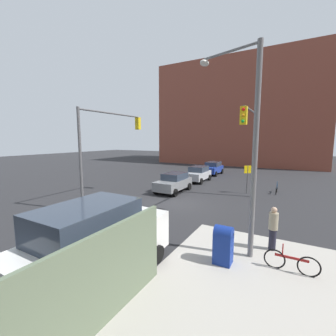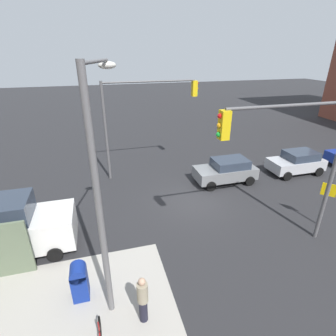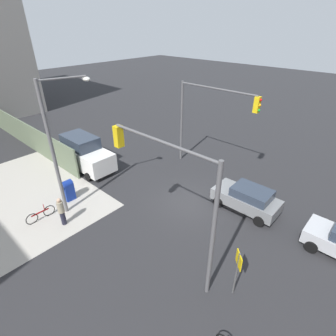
{
  "view_description": "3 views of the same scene",
  "coord_description": "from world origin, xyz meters",
  "px_view_note": "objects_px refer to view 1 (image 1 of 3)",
  "views": [
    {
      "loc": [
        13.97,
        7.02,
        4.55
      ],
      "look_at": [
        -0.09,
        -0.82,
        2.47
      ],
      "focal_mm": 24.0,
      "sensor_mm": 36.0,
      "label": 1
    },
    {
      "loc": [
        4.99,
        12.37,
        8.17
      ],
      "look_at": [
        1.45,
        -0.44,
        2.18
      ],
      "focal_mm": 28.0,
      "sensor_mm": 36.0,
      "label": 2
    },
    {
      "loc": [
        -8.21,
        11.14,
        10.41
      ],
      "look_at": [
        1.25,
        0.71,
        2.47
      ],
      "focal_mm": 28.0,
      "sensor_mm": 36.0,
      "label": 3
    }
  ],
  "objects_px": {
    "van_white_delivery": "(96,244)",
    "pedestrian_crossing": "(273,228)",
    "street_lamp_corner": "(246,135)",
    "mailbox_blue": "(223,243)",
    "traffic_signal_nw_corner": "(252,138)",
    "bicycle_at_crosswalk": "(277,189)",
    "bicycle_leaning_on_fence": "(291,262)",
    "coupe_blue": "(213,168)",
    "coupe_gray": "(174,182)",
    "sedan_silver": "(198,174)",
    "traffic_signal_se_corner": "(108,137)"
  },
  "relations": [
    {
      "from": "van_white_delivery",
      "to": "pedestrian_crossing",
      "type": "distance_m",
      "value": 6.9
    },
    {
      "from": "street_lamp_corner",
      "to": "mailbox_blue",
      "type": "xyz_separation_m",
      "value": [
        1.11,
        -0.45,
        -3.94
      ]
    },
    {
      "from": "traffic_signal_nw_corner",
      "to": "pedestrian_crossing",
      "type": "relative_size",
      "value": 3.57
    },
    {
      "from": "mailbox_blue",
      "to": "bicycle_at_crosswalk",
      "type": "distance_m",
      "value": 13.05
    },
    {
      "from": "van_white_delivery",
      "to": "bicycle_leaning_on_fence",
      "type": "height_order",
      "value": "van_white_delivery"
    },
    {
      "from": "traffic_signal_nw_corner",
      "to": "bicycle_at_crosswalk",
      "type": "relative_size",
      "value": 3.71
    },
    {
      "from": "bicycle_leaning_on_fence",
      "to": "bicycle_at_crosswalk",
      "type": "height_order",
      "value": "same"
    },
    {
      "from": "mailbox_blue",
      "to": "coupe_blue",
      "type": "relative_size",
      "value": 0.36
    },
    {
      "from": "bicycle_at_crosswalk",
      "to": "bicycle_leaning_on_fence",
      "type": "bearing_deg",
      "value": 5.51
    },
    {
      "from": "coupe_gray",
      "to": "traffic_signal_nw_corner",
      "type": "bearing_deg",
      "value": 83.97
    },
    {
      "from": "street_lamp_corner",
      "to": "bicycle_leaning_on_fence",
      "type": "distance_m",
      "value": 4.72
    },
    {
      "from": "bicycle_leaning_on_fence",
      "to": "street_lamp_corner",
      "type": "bearing_deg",
      "value": -106.21
    },
    {
      "from": "bicycle_leaning_on_fence",
      "to": "traffic_signal_nw_corner",
      "type": "bearing_deg",
      "value": -161.2
    },
    {
      "from": "sedan_silver",
      "to": "mailbox_blue",
      "type": "bearing_deg",
      "value": 24.89
    },
    {
      "from": "mailbox_blue",
      "to": "coupe_blue",
      "type": "distance_m",
      "value": 21.35
    },
    {
      "from": "traffic_signal_nw_corner",
      "to": "coupe_blue",
      "type": "distance_m",
      "value": 13.86
    },
    {
      "from": "coupe_blue",
      "to": "bicycle_at_crosswalk",
      "type": "distance_m",
      "value": 10.73
    },
    {
      "from": "street_lamp_corner",
      "to": "bicycle_leaning_on_fence",
      "type": "bearing_deg",
      "value": 73.79
    },
    {
      "from": "sedan_silver",
      "to": "bicycle_at_crosswalk",
      "type": "bearing_deg",
      "value": 77.52
    },
    {
      "from": "traffic_signal_se_corner",
      "to": "coupe_gray",
      "type": "distance_m",
      "value": 6.85
    },
    {
      "from": "traffic_signal_se_corner",
      "to": "coupe_gray",
      "type": "xyz_separation_m",
      "value": [
        -5.03,
        2.61,
        -3.84
      ]
    },
    {
      "from": "coupe_blue",
      "to": "traffic_signal_nw_corner",
      "type": "bearing_deg",
      "value": 28.99
    },
    {
      "from": "traffic_signal_nw_corner",
      "to": "street_lamp_corner",
      "type": "relative_size",
      "value": 0.81
    },
    {
      "from": "coupe_blue",
      "to": "van_white_delivery",
      "type": "xyz_separation_m",
      "value": [
        23.22,
        3.76,
        0.44
      ]
    },
    {
      "from": "pedestrian_crossing",
      "to": "traffic_signal_se_corner",
      "type": "bearing_deg",
      "value": -112.75
    },
    {
      "from": "traffic_signal_se_corner",
      "to": "bicycle_at_crosswalk",
      "type": "bearing_deg",
      "value": 130.1
    },
    {
      "from": "sedan_silver",
      "to": "van_white_delivery",
      "type": "distance_m",
      "value": 18.15
    },
    {
      "from": "sedan_silver",
      "to": "bicycle_leaning_on_fence",
      "type": "height_order",
      "value": "sedan_silver"
    },
    {
      "from": "mailbox_blue",
      "to": "bicycle_at_crosswalk",
      "type": "height_order",
      "value": "mailbox_blue"
    },
    {
      "from": "traffic_signal_se_corner",
      "to": "coupe_blue",
      "type": "relative_size",
      "value": 1.64
    },
    {
      "from": "coupe_blue",
      "to": "bicycle_leaning_on_fence",
      "type": "height_order",
      "value": "coupe_blue"
    },
    {
      "from": "sedan_silver",
      "to": "bicycle_leaning_on_fence",
      "type": "relative_size",
      "value": 2.21
    },
    {
      "from": "coupe_gray",
      "to": "street_lamp_corner",
      "type": "bearing_deg",
      "value": 42.21
    },
    {
      "from": "traffic_signal_se_corner",
      "to": "van_white_delivery",
      "type": "relative_size",
      "value": 1.2
    },
    {
      "from": "van_white_delivery",
      "to": "pedestrian_crossing",
      "type": "xyz_separation_m",
      "value": [
        -5.04,
        4.7,
        -0.33
      ]
    },
    {
      "from": "coupe_gray",
      "to": "van_white_delivery",
      "type": "relative_size",
      "value": 0.75
    },
    {
      "from": "traffic_signal_nw_corner",
      "to": "bicycle_at_crosswalk",
      "type": "distance_m",
      "value": 6.39
    },
    {
      "from": "sedan_silver",
      "to": "coupe_blue",
      "type": "height_order",
      "value": "same"
    },
    {
      "from": "coupe_gray",
      "to": "bicycle_leaning_on_fence",
      "type": "xyz_separation_m",
      "value": [
        8.59,
        9.08,
        -0.5
      ]
    },
    {
      "from": "traffic_signal_nw_corner",
      "to": "pedestrian_crossing",
      "type": "xyz_separation_m",
      "value": [
        6.52,
        2.0,
        -3.69
      ]
    },
    {
      "from": "coupe_gray",
      "to": "bicycle_at_crosswalk",
      "type": "xyz_separation_m",
      "value": [
        -3.81,
        7.89,
        -0.5
      ]
    },
    {
      "from": "pedestrian_crossing",
      "to": "bicycle_at_crosswalk",
      "type": "height_order",
      "value": "pedestrian_crossing"
    },
    {
      "from": "bicycle_leaning_on_fence",
      "to": "bicycle_at_crosswalk",
      "type": "relative_size",
      "value": 1.0
    },
    {
      "from": "sedan_silver",
      "to": "bicycle_at_crosswalk",
      "type": "distance_m",
      "value": 8.04
    },
    {
      "from": "coupe_gray",
      "to": "van_white_delivery",
      "type": "xyz_separation_m",
      "value": [
        12.23,
        3.69,
        0.44
      ]
    },
    {
      "from": "traffic_signal_se_corner",
      "to": "coupe_blue",
      "type": "xyz_separation_m",
      "value": [
        -16.02,
        2.54,
        -3.84
      ]
    },
    {
      "from": "traffic_signal_se_corner",
      "to": "van_white_delivery",
      "type": "bearing_deg",
      "value": 41.17
    },
    {
      "from": "bicycle_leaning_on_fence",
      "to": "van_white_delivery",
      "type": "bearing_deg",
      "value": -56.0
    },
    {
      "from": "traffic_signal_se_corner",
      "to": "street_lamp_corner",
      "type": "relative_size",
      "value": 0.81
    },
    {
      "from": "traffic_signal_nw_corner",
      "to": "bicycle_leaning_on_fence",
      "type": "relative_size",
      "value": 3.71
    }
  ]
}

